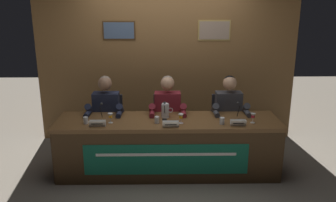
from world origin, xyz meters
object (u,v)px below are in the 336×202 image
at_px(nameplate_left, 97,123).
at_px(microphone_right, 239,114).
at_px(water_cup_center, 157,120).
at_px(chair_left, 109,127).
at_px(chair_center, 167,127).
at_px(chair_right, 226,126).
at_px(nameplate_right, 238,123).
at_px(water_cup_right, 222,121).
at_px(conference_table, 168,140).
at_px(water_cup_left, 86,121).
at_px(panelist_left, 106,113).
at_px(juice_glass_center, 181,117).
at_px(water_pitcher_central, 165,110).
at_px(panelist_right, 229,113).
at_px(juice_glass_right, 253,116).
at_px(microphone_center, 165,114).
at_px(microphone_left, 101,115).
at_px(panelist_center, 168,113).
at_px(juice_glass_left, 110,116).
at_px(nameplate_center, 171,124).

distance_m(nameplate_left, microphone_right, 1.78).
height_order(nameplate_left, water_cup_center, water_cup_center).
relative_size(chair_left, chair_center, 1.00).
xyz_separation_m(nameplate_left, chair_right, (1.72, 0.79, -0.34)).
bearing_deg(chair_left, nameplate_right, -25.00).
bearing_deg(chair_right, water_cup_right, -104.62).
height_order(conference_table, microphone_right, microphone_right).
bearing_deg(microphone_right, water_cup_left, -176.81).
distance_m(panelist_left, juice_glass_center, 1.13).
relative_size(water_cup_right, water_pitcher_central, 0.40).
height_order(juice_glass_center, water_pitcher_central, water_pitcher_central).
bearing_deg(nameplate_right, panelist_left, 160.71).
xyz_separation_m(juice_glass_center, water_cup_center, (-0.30, 0.02, -0.05)).
height_order(water_cup_left, water_pitcher_central, water_pitcher_central).
height_order(panelist_right, water_pitcher_central, panelist_right).
bearing_deg(juice_glass_right, nameplate_left, -176.80).
relative_size(microphone_center, panelist_right, 0.18).
height_order(panelist_right, juice_glass_right, panelist_right).
bearing_deg(microphone_left, panelist_left, 90.55).
distance_m(panelist_center, chair_right, 0.92).
relative_size(juice_glass_left, juice_glass_center, 1.00).
relative_size(nameplate_left, panelist_right, 0.16).
height_order(panelist_center, microphone_center, panelist_center).
bearing_deg(juice_glass_center, panelist_right, 35.17).
relative_size(water_cup_left, nameplate_right, 0.44).
bearing_deg(water_pitcher_central, water_cup_right, -21.13).
distance_m(juice_glass_left, panelist_right, 1.65).
relative_size(nameplate_center, water_cup_right, 2.34).
bearing_deg(juice_glass_right, water_cup_left, 179.87).
bearing_deg(juice_glass_right, microphone_center, 172.76).
height_order(juice_glass_left, water_pitcher_central, water_pitcher_central).
xyz_separation_m(juice_glass_left, juice_glass_center, (0.88, -0.04, 0.00)).
relative_size(juice_glass_left, water_cup_left, 1.46).
relative_size(water_cup_left, water_pitcher_central, 0.40).
height_order(water_cup_left, water_cup_center, same).
height_order(juice_glass_right, water_cup_right, juice_glass_right).
bearing_deg(water_cup_center, nameplate_left, -170.82).
bearing_deg(conference_table, water_cup_right, -6.31).
bearing_deg(nameplate_right, water_cup_right, 159.20).
relative_size(conference_table, chair_right, 3.24).
relative_size(chair_center, microphone_center, 4.10).
xyz_separation_m(panelist_left, microphone_left, (0.00, -0.38, 0.10)).
relative_size(juice_glass_center, water_pitcher_central, 0.59).
relative_size(chair_left, panelist_left, 0.73).
distance_m(chair_center, nameplate_right, 1.22).
bearing_deg(water_pitcher_central, chair_center, 85.89).
xyz_separation_m(chair_right, water_cup_right, (-0.19, -0.73, 0.34)).
distance_m(nameplate_center, panelist_right, 1.04).
distance_m(chair_left, panelist_left, 0.34).
bearing_deg(microphone_left, microphone_center, 2.46).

